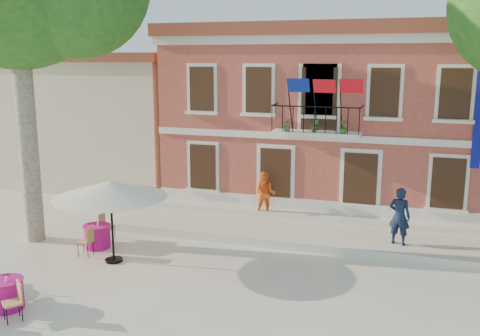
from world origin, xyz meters
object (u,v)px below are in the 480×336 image
patio_umbrella (110,190)px  pedestrian_orange (265,194)px  pedestrian_navy (399,216)px  cafe_table_1 (6,293)px  cafe_table_3 (97,235)px

patio_umbrella → pedestrian_orange: 6.34m
pedestrian_navy → cafe_table_1: pedestrian_navy is taller
cafe_table_1 → cafe_table_3: same height
cafe_table_1 → cafe_table_3: size_ratio=0.91×
patio_umbrella → cafe_table_1: patio_umbrella is taller
pedestrian_navy → cafe_table_3: size_ratio=0.96×
patio_umbrella → cafe_table_3: bearing=142.2°
patio_umbrella → pedestrian_navy: patio_umbrella is taller
pedestrian_orange → cafe_table_3: size_ratio=0.87×
pedestrian_orange → pedestrian_navy: bearing=-24.8°
pedestrian_navy → cafe_table_3: pedestrian_navy is taller
pedestrian_orange → cafe_table_3: (-4.57, -4.32, -0.73)m
cafe_table_1 → patio_umbrella: bearing=76.8°
cafe_table_1 → pedestrian_orange: bearing=64.4°
pedestrian_navy → pedestrian_orange: bearing=-5.4°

